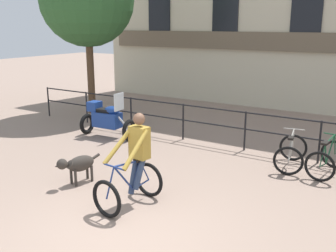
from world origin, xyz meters
The scene contains 7 objects.
ground_plane centered at (0.00, 0.00, 0.00)m, with size 60.00×60.00×0.00m, color gray.
canal_railing centered at (0.00, 5.20, 0.71)m, with size 15.05×0.05×1.05m.
cyclist_with_bike centered at (-0.53, 1.09, 0.76)m, with size 0.80×1.23×1.70m.
dog centered at (-2.09, 1.22, 0.42)m, with size 0.43×1.04×0.62m.
parked_motorcycle centered at (-3.90, 4.22, 0.56)m, with size 1.69×0.73×1.35m.
parked_bicycle_near_lamp centered at (1.39, 4.54, 0.36)m, with size 0.83×1.20×0.86m.
parked_bicycle_mid_left centered at (2.20, 4.54, 0.36)m, with size 0.78×1.18×0.86m.
Camera 1 is at (3.60, -4.26, 3.25)m, focal length 42.00 mm.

